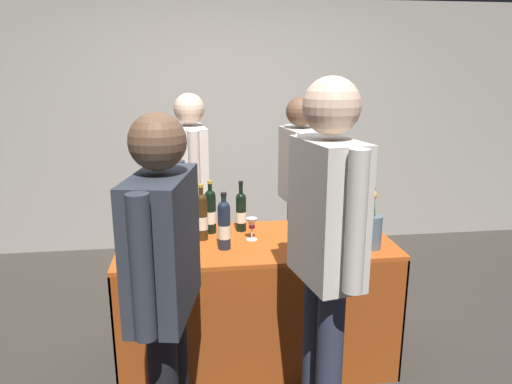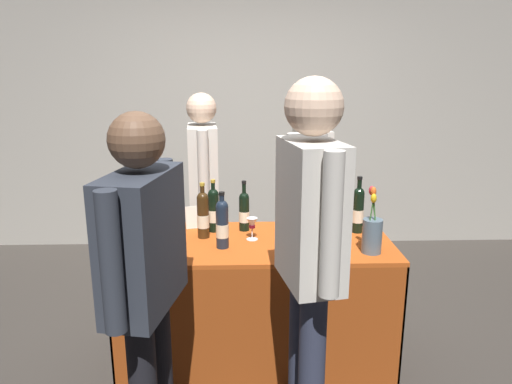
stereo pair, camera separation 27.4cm
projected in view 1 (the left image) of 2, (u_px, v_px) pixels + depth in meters
ground_plane at (256, 357)px, 3.04m from camera, size 12.00×12.00×0.00m
back_partition at (228, 127)px, 4.76m from camera, size 7.59×0.12×2.42m
tasting_table at (256, 279)px, 2.90m from camera, size 1.61×0.72×0.79m
featured_wine_bottle at (241, 211)px, 2.98m from camera, size 0.07×0.07×0.32m
display_bottle_0 at (210, 211)px, 2.94m from camera, size 0.07×0.07×0.33m
display_bottle_1 at (202, 216)px, 2.83m from camera, size 0.07×0.07×0.34m
display_bottle_2 at (180, 232)px, 2.58m from camera, size 0.07×0.07×0.33m
display_bottle_3 at (139, 219)px, 2.80m from camera, size 0.08×0.08×0.31m
display_bottle_4 at (353, 206)px, 3.01m from camera, size 0.07×0.07×0.36m
display_bottle_5 at (331, 206)px, 3.08m from camera, size 0.08×0.08×0.31m
display_bottle_6 at (224, 224)px, 2.68m from camera, size 0.07×0.07×0.33m
display_bottle_7 at (329, 224)px, 2.71m from camera, size 0.08×0.08×0.32m
wine_glass_near_vendor at (252, 225)px, 2.83m from camera, size 0.07×0.07×0.13m
wine_glass_mid at (310, 218)px, 2.93m from camera, size 0.06×0.06×0.14m
wine_glass_near_taster at (162, 246)px, 2.50m from camera, size 0.08×0.08×0.12m
flower_vase at (372, 229)px, 2.69m from camera, size 0.11×0.11×0.38m
brochure_stand at (191, 219)px, 3.01m from camera, size 0.13×0.06×0.14m
vendor_presenter at (192, 181)px, 3.55m from camera, size 0.25×0.61×1.61m
vendor_assistant at (299, 182)px, 3.65m from camera, size 0.26×0.55×1.58m
taster_foreground_right at (326, 240)px, 2.07m from camera, size 0.28×0.55×1.76m
taster_foreground_left at (164, 272)px, 1.93m from camera, size 0.30×0.64×1.63m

